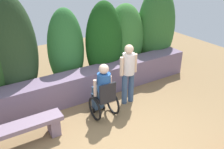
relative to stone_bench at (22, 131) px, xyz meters
The scene contains 6 objects.
ground_plane 1.97m from the stone_bench, 30.41° to the right, with size 13.61×13.61×0.00m, color olive.
stone_retaining_wall 1.97m from the stone_bench, 31.23° to the left, with size 6.90×0.58×0.72m, color slate.
hedge_backdrop 2.65m from the stone_bench, 42.69° to the left, with size 7.83×1.07×2.75m.
stone_bench is the anchor object (origin of this frame).
person_in_wheelchair 1.87m from the stone_bench, ahead, with size 0.53×0.66×1.33m.
person_standing_companion 2.73m from the stone_bench, ahead, with size 0.49×0.30×1.55m.
Camera 1 is at (-2.19, -3.17, 3.37)m, focal length 39.07 mm.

